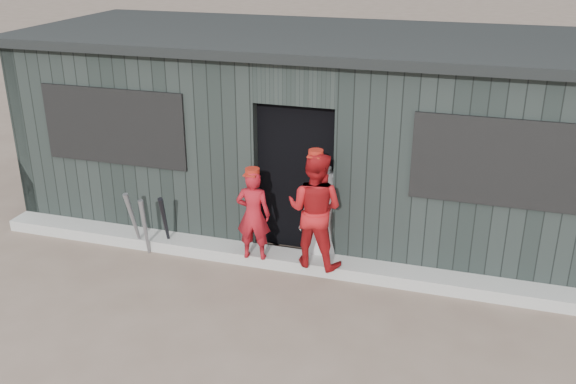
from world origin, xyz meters
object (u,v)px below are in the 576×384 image
(player_red_left, at_px, (253,215))
(dugout, at_px, (323,129))
(bat_left, at_px, (134,222))
(player_grey_back, at_px, (323,216))
(bat_mid, at_px, (145,227))
(bat_right, at_px, (165,223))
(player_red_right, at_px, (315,210))

(player_red_left, height_order, dugout, dugout)
(player_red_left, xyz_separation_m, dugout, (0.39, 1.87, 0.57))
(player_red_left, bearing_deg, bat_left, -5.94)
(player_grey_back, bearing_deg, player_red_left, 11.66)
(bat_left, distance_m, player_red_left, 1.65)
(bat_mid, relative_size, dugout, 0.09)
(bat_right, height_order, dugout, dugout)
(player_red_left, distance_m, dugout, 1.99)
(player_grey_back, bearing_deg, bat_mid, -5.86)
(player_red_right, distance_m, player_grey_back, 0.46)
(bat_left, xyz_separation_m, bat_right, (0.40, 0.08, -0.01))
(bat_mid, bearing_deg, bat_right, 28.68)
(bat_right, xyz_separation_m, player_red_left, (1.22, -0.06, 0.30))
(bat_mid, distance_m, dugout, 2.81)
(bat_mid, height_order, dugout, dugout)
(bat_right, xyz_separation_m, player_grey_back, (1.98, 0.39, 0.20))
(bat_left, bearing_deg, player_red_right, 2.21)
(bat_left, relative_size, player_grey_back, 0.70)
(player_red_right, distance_m, dugout, 1.89)
(bat_left, relative_size, bat_mid, 1.10)
(player_red_left, bearing_deg, player_grey_back, -156.24)
(bat_right, distance_m, player_red_left, 1.26)
(player_red_left, xyz_separation_m, player_red_right, (0.75, 0.06, 0.14))
(bat_left, height_order, dugout, dugout)
(bat_left, bearing_deg, bat_right, 11.94)
(bat_left, bearing_deg, dugout, 43.32)
(bat_mid, distance_m, player_red_right, 2.25)
(bat_left, height_order, bat_right, bat_left)
(bat_right, relative_size, player_red_left, 0.76)
(bat_left, distance_m, player_red_right, 2.41)
(bat_right, bearing_deg, player_red_left, -2.63)
(player_grey_back, bearing_deg, bat_left, -7.69)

